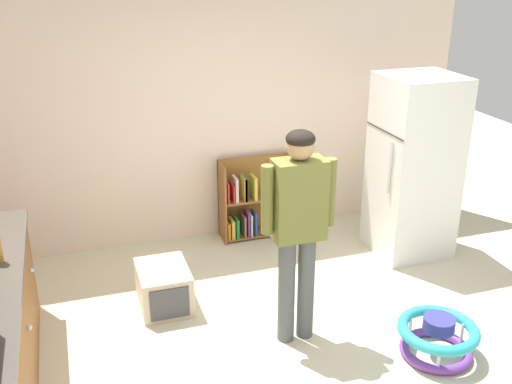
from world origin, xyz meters
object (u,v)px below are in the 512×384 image
at_px(pet_carrier, 164,287).
at_px(refrigerator, 414,167).
at_px(standing_person, 298,219).
at_px(baby_walker, 437,337).
at_px(bookshelf, 252,202).

bearing_deg(pet_carrier, refrigerator, 6.38).
relative_size(standing_person, baby_walker, 2.80).
height_order(standing_person, pet_carrier, standing_person).
xyz_separation_m(refrigerator, pet_carrier, (-2.53, -0.28, -0.71)).
relative_size(refrigerator, standing_person, 1.05).
distance_m(baby_walker, pet_carrier, 2.24).
distance_m(refrigerator, baby_walker, 1.89).
bearing_deg(baby_walker, refrigerator, 65.99).
distance_m(bookshelf, standing_person, 1.99).
bearing_deg(refrigerator, standing_person, -147.30).
xyz_separation_m(refrigerator, standing_person, (-1.63, -1.05, 0.13)).
bearing_deg(standing_person, baby_walker, -30.35).
height_order(refrigerator, baby_walker, refrigerator).
bearing_deg(standing_person, refrigerator, 32.70).
bearing_deg(refrigerator, pet_carrier, -173.62).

